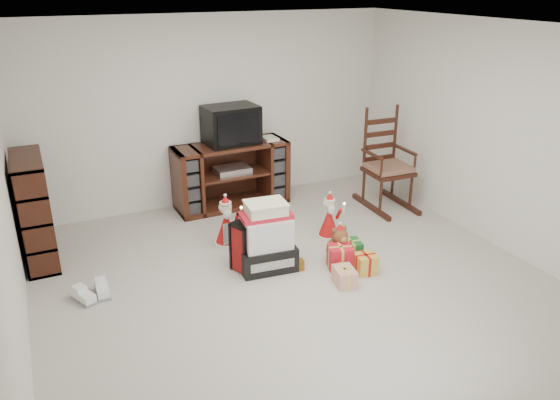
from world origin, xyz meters
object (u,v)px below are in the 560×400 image
object	(u,v)px
tv_stand	(231,175)
rocking_chair	(385,172)
mrs_claus_figurine	(226,226)
gift_cluster	(354,260)
santa_figurine	(329,220)
bookshelf	(35,212)
teddy_bear	(338,245)
sneaker_pair	(93,293)
crt_television	(231,125)
gift_pile	(266,240)
red_suitcase	(252,243)

from	to	relation	value
tv_stand	rocking_chair	world-z (taller)	rocking_chair
mrs_claus_figurine	gift_cluster	size ratio (longest dim) A/B	0.76
santa_figurine	mrs_claus_figurine	distance (m)	1.22
bookshelf	teddy_bear	bearing A→B (deg)	-25.41
mrs_claus_figurine	gift_cluster	distance (m)	1.53
santa_figurine	sneaker_pair	world-z (taller)	santa_figurine
bookshelf	sneaker_pair	distance (m)	1.26
santa_figurine	sneaker_pair	xyz separation A→B (m)	(-2.75, -0.21, -0.17)
mrs_claus_figurine	teddy_bear	bearing A→B (deg)	-41.26
rocking_chair	sneaker_pair	bearing A→B (deg)	-166.74
tv_stand	sneaker_pair	bearing A→B (deg)	-142.63
santa_figurine	sneaker_pair	bearing A→B (deg)	-175.72
teddy_bear	mrs_claus_figurine	distance (m)	1.32
sneaker_pair	bookshelf	bearing A→B (deg)	95.59
tv_stand	mrs_claus_figurine	size ratio (longest dim) A/B	2.47
tv_stand	sneaker_pair	xyz separation A→B (m)	(-2.05, -1.64, -0.38)
crt_television	sneaker_pair	bearing A→B (deg)	-144.78
teddy_bear	sneaker_pair	distance (m)	2.59
gift_pile	teddy_bear	xyz separation A→B (m)	(0.79, -0.17, -0.15)
crt_television	teddy_bear	bearing A→B (deg)	-79.79
bookshelf	santa_figurine	distance (m)	3.29
mrs_claus_figurine	red_suitcase	bearing A→B (deg)	-83.36
gift_pile	sneaker_pair	size ratio (longest dim) A/B	2.03
tv_stand	teddy_bear	xyz separation A→B (m)	(0.51, -1.97, -0.26)
red_suitcase	bookshelf	bearing A→B (deg)	130.29
crt_television	rocking_chair	bearing A→B (deg)	-29.13
tv_stand	gift_cluster	bearing A→B (deg)	-78.06
gift_pile	crt_television	size ratio (longest dim) A/B	1.05
red_suitcase	teddy_bear	world-z (taller)	red_suitcase
gift_pile	teddy_bear	size ratio (longest dim) A/B	1.90
bookshelf	gift_pile	bearing A→B (deg)	-29.76
rocking_chair	gift_cluster	xyz separation A→B (m)	(-1.35, -1.38, -0.35)
sneaker_pair	crt_television	xyz separation A→B (m)	(2.08, 1.66, 1.07)
bookshelf	gift_pile	world-z (taller)	bookshelf
bookshelf	mrs_claus_figurine	size ratio (longest dim) A/B	1.90
gift_pile	teddy_bear	world-z (taller)	gift_pile
gift_cluster	bookshelf	bearing A→B (deg)	150.38
crt_television	gift_pile	bearing A→B (deg)	-103.08
mrs_claus_figurine	crt_television	xyz separation A→B (m)	(0.51, 1.12, 0.88)
tv_stand	sneaker_pair	size ratio (longest dim) A/B	4.19
teddy_bear	crt_television	distance (m)	2.25
santa_figurine	sneaker_pair	distance (m)	2.76
gift_pile	teddy_bear	bearing A→B (deg)	-6.33
bookshelf	mrs_claus_figurine	distance (m)	2.07
crt_television	bookshelf	bearing A→B (deg)	-170.19
rocking_chair	mrs_claus_figurine	xyz separation A→B (m)	(-2.35, -0.23, -0.24)
sneaker_pair	crt_television	distance (m)	2.87
santa_figurine	crt_television	xyz separation A→B (m)	(-0.67, 1.46, 0.90)
rocking_chair	teddy_bear	distance (m)	1.78
bookshelf	santa_figurine	bearing A→B (deg)	-15.54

